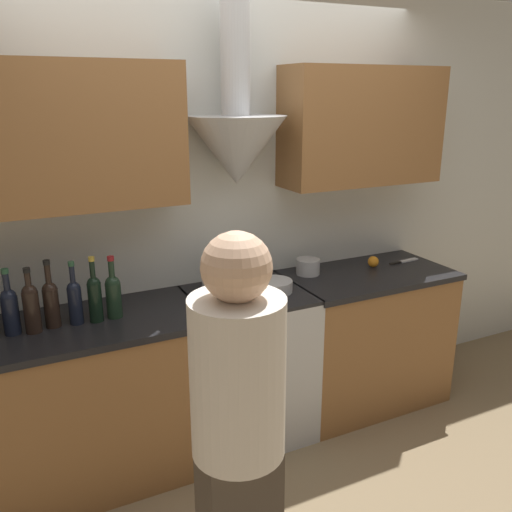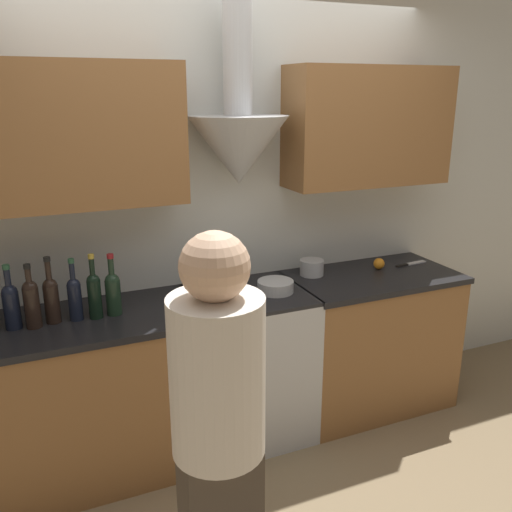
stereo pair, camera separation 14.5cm
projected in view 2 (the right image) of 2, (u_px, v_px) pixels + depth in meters
The scene contains 17 objects.
ground_plane at pixel (271, 461), 3.07m from camera, with size 12.00×12.00×0.00m, color #847051.
wall_back at pixel (222, 188), 3.14m from camera, with size 8.40×0.56×2.60m.
counter_left at pixel (72, 400), 2.84m from camera, with size 1.38×0.62×0.90m.
counter_right at pixel (369, 339), 3.54m from camera, with size 1.06×0.62×0.90m.
stove_range at pixel (249, 363), 3.22m from camera, with size 0.66×0.60×0.90m.
wine_bottle_4 at pixel (11, 304), 2.60m from camera, with size 0.08×0.08×0.32m.
wine_bottle_5 at pixel (31, 301), 2.61m from camera, with size 0.08×0.08×0.32m.
wine_bottle_6 at pixel (51, 297), 2.66m from camera, with size 0.07×0.07×0.34m.
wine_bottle_7 at pixel (75, 296), 2.70m from camera, with size 0.07×0.07×0.32m.
wine_bottle_8 at pixel (94, 293), 2.72m from camera, with size 0.07×0.07×0.34m.
wine_bottle_9 at pixel (113, 291), 2.76m from camera, with size 0.08×0.08×0.32m.
stock_pot at pixel (223, 280), 3.03m from camera, with size 0.23×0.23×0.18m.
mixing_bowl at pixel (275, 286), 3.10m from camera, with size 0.21×0.21×0.07m.
orange_fruit at pixel (379, 264), 3.50m from camera, with size 0.07×0.07×0.07m.
saucepan at pixel (312, 267), 3.38m from camera, with size 0.15×0.15×0.10m.
chefs_knife at pixel (411, 264), 3.60m from camera, with size 0.25×0.05×0.01m.
person_foreground_left at pixel (219, 438), 1.80m from camera, with size 0.31×0.31×1.62m.
Camera 2 is at (-1.10, -2.35, 2.01)m, focal length 38.00 mm.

